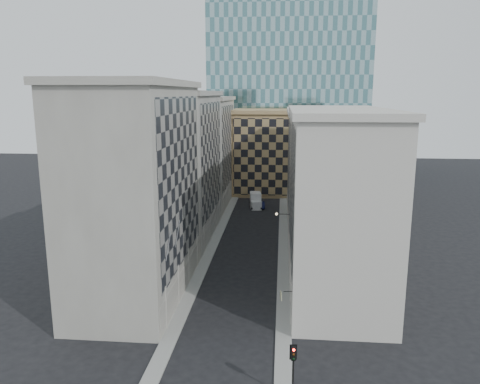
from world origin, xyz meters
The scene contains 16 objects.
ground centered at (0.00, 0.00, 0.00)m, with size 260.00×260.00×0.00m, color black.
sidewalk_west centered at (-5.25, 30.00, 0.07)m, with size 1.50×100.00×0.15m, color gray.
sidewalk_east centered at (5.25, 30.00, 0.07)m, with size 1.50×100.00×0.15m, color gray.
bldg_left_a centered at (-10.88, 11.00, 11.82)m, with size 10.80×22.80×23.70m.
bldg_left_b centered at (-10.88, 33.00, 11.32)m, with size 10.80×22.80×22.70m.
bldg_left_c centered at (-10.88, 55.00, 10.83)m, with size 10.80×22.80×21.70m.
bldg_right_a centered at (10.88, 15.00, 10.32)m, with size 10.80×26.80×20.70m.
bldg_right_b centered at (10.89, 42.00, 9.85)m, with size 10.80×28.80×19.70m.
tan_block centered at (2.00, 67.90, 9.44)m, with size 16.80×14.80×18.80m.
church_tower centered at (0.00, 82.00, 26.95)m, with size 7.20×7.20×51.50m.
flagpoles_left centered at (-5.90, 6.00, 8.00)m, with size 0.10×6.33×2.33m.
bracket_lamp centered at (4.38, 24.00, 6.20)m, with size 1.98×0.36×0.36m.
traffic_light centered at (5.90, -6.86, 3.19)m, with size 0.54×0.47×4.25m.
box_truck centered at (-0.27, 52.87, 1.24)m, with size 2.74×5.41×2.85m.
dark_car centered at (0.88, 52.43, 0.62)m, with size 1.31×3.76×1.24m, color #0E1134.
shop_sign centered at (5.00, 3.00, 3.83)m, with size 1.17×0.75×0.83m.
Camera 1 is at (4.80, -37.94, 22.33)m, focal length 35.00 mm.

